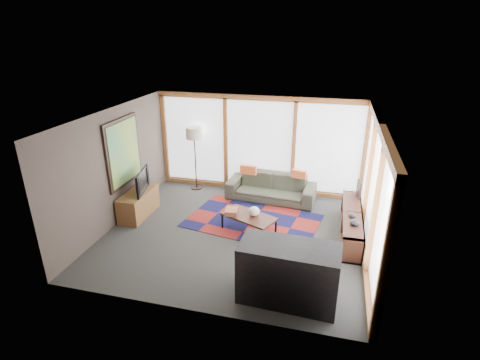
% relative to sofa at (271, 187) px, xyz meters
% --- Properties ---
extents(ground, '(5.50, 5.50, 0.00)m').
position_rel_sofa_xyz_m(ground, '(-0.45, -1.93, -0.33)').
color(ground, '#2C2D2A').
rests_on(ground, ground).
extents(room_envelope, '(5.52, 5.02, 2.62)m').
position_rel_sofa_xyz_m(room_envelope, '(0.05, -1.37, 1.21)').
color(room_envelope, '#483D32').
rests_on(room_envelope, ground).
extents(rug, '(3.21, 2.35, 0.01)m').
position_rel_sofa_xyz_m(rug, '(-0.20, -1.29, -0.32)').
color(rug, maroon).
rests_on(rug, ground).
extents(sofa, '(2.32, 1.05, 0.66)m').
position_rel_sofa_xyz_m(sofa, '(0.00, 0.00, 0.00)').
color(sofa, '#303426').
rests_on(sofa, ground).
extents(pillow_left, '(0.43, 0.16, 0.23)m').
position_rel_sofa_xyz_m(pillow_left, '(-0.60, -0.03, 0.45)').
color(pillow_left, orange).
rests_on(pillow_left, sofa).
extents(pillow_right, '(0.39, 0.19, 0.20)m').
position_rel_sofa_xyz_m(pillow_right, '(0.69, 0.01, 0.43)').
color(pillow_right, orange).
rests_on(pillow_right, sofa).
extents(floor_lamp, '(0.44, 0.44, 1.74)m').
position_rel_sofa_xyz_m(floor_lamp, '(-2.14, 0.19, 0.54)').
color(floor_lamp, black).
rests_on(floor_lamp, ground).
extents(coffee_table, '(1.30, 1.00, 0.39)m').
position_rel_sofa_xyz_m(coffee_table, '(-0.18, -1.77, -0.13)').
color(coffee_table, black).
rests_on(coffee_table, ground).
extents(book_stack, '(0.30, 0.35, 0.11)m').
position_rel_sofa_xyz_m(book_stack, '(-0.58, -1.77, 0.11)').
color(book_stack, '#975032').
rests_on(book_stack, coffee_table).
extents(vase, '(0.24, 0.24, 0.21)m').
position_rel_sofa_xyz_m(vase, '(-0.08, -1.74, 0.16)').
color(vase, beige).
rests_on(vase, coffee_table).
extents(bookshelf, '(0.41, 2.24, 0.56)m').
position_rel_sofa_xyz_m(bookshelf, '(1.98, -1.39, -0.05)').
color(bookshelf, black).
rests_on(bookshelf, ground).
extents(bowl_a, '(0.23, 0.23, 0.10)m').
position_rel_sofa_xyz_m(bowl_a, '(2.00, -1.96, 0.28)').
color(bowl_a, black).
rests_on(bowl_a, bookshelf).
extents(bowl_b, '(0.17, 0.17, 0.08)m').
position_rel_sofa_xyz_m(bowl_b, '(1.96, -1.63, 0.27)').
color(bowl_b, black).
rests_on(bowl_b, bookshelf).
extents(shelf_picture, '(0.10, 0.31, 0.40)m').
position_rel_sofa_xyz_m(shelf_picture, '(2.12, -0.59, 0.43)').
color(shelf_picture, black).
rests_on(shelf_picture, bookshelf).
extents(tv_console, '(0.50, 1.19, 0.60)m').
position_rel_sofa_xyz_m(tv_console, '(-2.90, -1.66, -0.03)').
color(tv_console, brown).
rests_on(tv_console, ground).
extents(television, '(0.31, 0.92, 0.52)m').
position_rel_sofa_xyz_m(television, '(-2.85, -1.61, 0.53)').
color(television, black).
rests_on(television, tv_console).
extents(bar_counter, '(1.62, 0.81, 1.00)m').
position_rel_sofa_xyz_m(bar_counter, '(0.93, -3.76, 0.17)').
color(bar_counter, black).
rests_on(bar_counter, ground).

